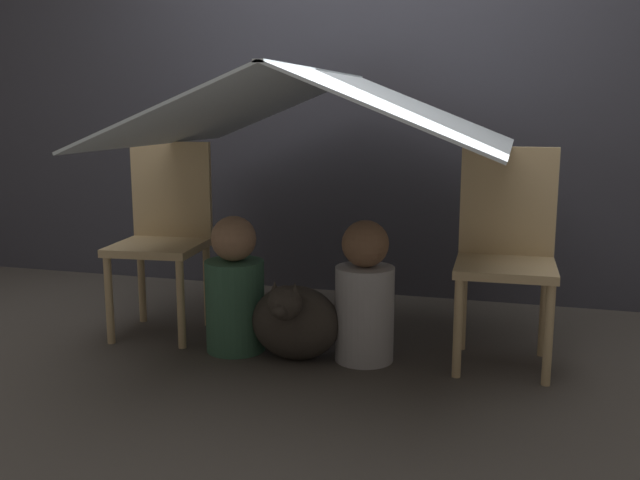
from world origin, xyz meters
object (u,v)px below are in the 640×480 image
Objects in this scene: chair_left at (164,230)px; chair_right at (506,247)px; person_second at (365,298)px; dog at (295,320)px; person_front at (235,291)px.

chair_right is at bearing -4.96° from chair_left.
dog is (-0.29, -0.08, -0.10)m from person_second.
chair_left and chair_right have the same top height.
person_front is (-1.15, -0.19, -0.22)m from chair_right.
person_front is at bearing -177.13° from person_second.
chair_right is (1.59, 0.00, 0.00)m from chair_left.
person_front is at bearing -28.45° from chair_left.
person_second is at bearing 2.87° from person_front.
person_front is 1.56× the size of dog.
person_second reaches higher than dog.
person_front is at bearing -171.97° from chair_right.
dog is at bearing -9.60° from person_front.
person_second is (1.02, -0.16, -0.22)m from chair_left.
chair_left is at bearing 161.86° from dog.
dog is (0.73, -0.24, -0.32)m from chair_left.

